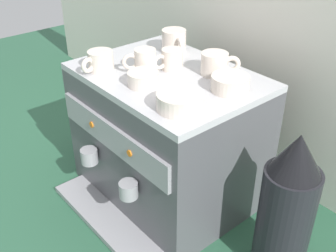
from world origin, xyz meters
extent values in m
plane|color=#28563D|center=(0.00, 0.00, 0.00)|extent=(4.00, 4.00, 0.00)
cube|color=silver|center=(0.00, 0.37, 0.49)|extent=(2.80, 0.03, 0.97)
cube|color=#4C4C51|center=(0.00, 0.00, 0.22)|extent=(0.58, 0.43, 0.44)
cube|color=#B7B7BC|center=(0.00, 0.00, 0.45)|extent=(0.58, 0.43, 0.02)
cube|color=#939399|center=(0.00, -0.22, 0.31)|extent=(0.53, 0.01, 0.09)
cylinder|color=orange|center=(-0.10, -0.23, 0.31)|extent=(0.02, 0.01, 0.02)
cylinder|color=orange|center=(0.10, -0.23, 0.31)|extent=(0.02, 0.01, 0.02)
cube|color=#939399|center=(0.00, -0.26, 0.01)|extent=(0.49, 0.12, 0.02)
cylinder|color=#939399|center=(-0.11, -0.24, 0.20)|extent=(0.06, 0.06, 0.05)
cylinder|color=#939399|center=(0.11, -0.24, 0.20)|extent=(0.06, 0.06, 0.05)
cylinder|color=beige|center=(-0.16, -0.14, 0.49)|extent=(0.08, 0.08, 0.06)
torus|color=beige|center=(-0.15, -0.19, 0.49)|extent=(0.02, 0.05, 0.05)
cylinder|color=beige|center=(-0.13, 0.13, 0.49)|extent=(0.08, 0.08, 0.08)
torus|color=beige|center=(-0.08, 0.11, 0.49)|extent=(0.06, 0.03, 0.06)
cylinder|color=beige|center=(-0.02, 0.03, 0.49)|extent=(0.07, 0.07, 0.06)
torus|color=beige|center=(-0.03, -0.01, 0.49)|extent=(0.02, 0.05, 0.05)
cylinder|color=beige|center=(-0.06, -0.04, 0.49)|extent=(0.07, 0.07, 0.07)
torus|color=beige|center=(-0.08, -0.08, 0.49)|extent=(0.04, 0.05, 0.05)
cylinder|color=beige|center=(0.09, 0.11, 0.49)|extent=(0.08, 0.08, 0.07)
torus|color=beige|center=(0.13, 0.14, 0.49)|extent=(0.05, 0.05, 0.05)
cylinder|color=beige|center=(0.02, -0.11, 0.48)|extent=(0.09, 0.09, 0.04)
cylinder|color=beige|center=(0.02, -0.11, 0.46)|extent=(0.05, 0.05, 0.01)
cylinder|color=beige|center=(0.20, 0.06, 0.48)|extent=(0.11, 0.11, 0.04)
cylinder|color=beige|center=(0.20, 0.06, 0.46)|extent=(0.06, 0.06, 0.01)
cylinder|color=beige|center=(0.19, -0.12, 0.48)|extent=(0.13, 0.13, 0.04)
cylinder|color=beige|center=(0.19, -0.12, 0.46)|extent=(0.07, 0.07, 0.01)
cylinder|color=black|center=(0.47, 0.02, 0.17)|extent=(0.15, 0.15, 0.34)
cone|color=black|center=(0.47, 0.02, 0.39)|extent=(0.14, 0.14, 0.11)
cylinder|color=#B7B7BC|center=(-0.44, -0.05, 0.08)|extent=(0.09, 0.09, 0.16)
camera|label=1|loc=(0.89, -0.75, 0.97)|focal=43.92mm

